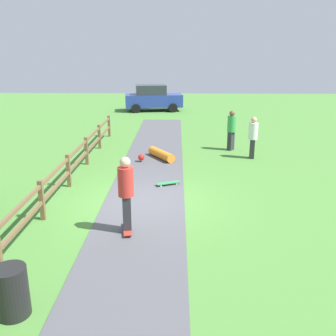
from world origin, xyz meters
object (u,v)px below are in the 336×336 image
at_px(bystander_white, 253,136).
at_px(trash_bin, 12,292).
at_px(skater_riding, 126,191).
at_px(skater_fallen, 160,155).
at_px(skateboard_loose, 168,183).
at_px(bystander_green, 231,128).
at_px(parked_car_blue, 153,98).

bearing_deg(bystander_white, trash_bin, -120.52).
bearing_deg(bystander_white, skater_riding, -122.38).
distance_m(skater_fallen, skateboard_loose, 3.24).
bearing_deg(bystander_green, skateboard_loose, -119.49).
distance_m(skater_fallen, bystander_white, 3.94).
relative_size(skater_riding, parked_car_blue, 0.44).
bearing_deg(parked_car_blue, skateboard_loose, -84.72).
height_order(bystander_green, parked_car_blue, parked_car_blue).
xyz_separation_m(trash_bin, bystander_white, (5.91, 10.02, 0.51)).
bearing_deg(skater_riding, skateboard_loose, 74.69).
height_order(trash_bin, parked_car_blue, parked_car_blue).
bearing_deg(skater_riding, skater_fallen, 85.60).
height_order(bystander_white, parked_car_blue, parked_car_blue).
distance_m(trash_bin, bystander_green, 12.52).
relative_size(bystander_white, bystander_green, 0.97).
relative_size(skater_riding, bystander_green, 1.07).
height_order(trash_bin, bystander_white, bystander_white).
relative_size(skater_riding, bystander_white, 1.10).
relative_size(skater_fallen, bystander_green, 0.87).
height_order(skateboard_loose, bystander_white, bystander_white).
distance_m(trash_bin, skater_fallen, 9.97).
distance_m(skater_riding, parked_car_blue, 19.88).
bearing_deg(skater_riding, trash_bin, -116.18).
distance_m(skater_riding, bystander_green, 9.02).
bearing_deg(bystander_green, parked_car_blue, 110.08).
xyz_separation_m(skater_riding, bystander_green, (3.66, 8.24, -0.10)).
relative_size(trash_bin, skater_fallen, 0.57).
relative_size(skater_riding, skateboard_loose, 2.36).
bearing_deg(trash_bin, skater_fallen, 78.13).
relative_size(skateboard_loose, bystander_white, 0.47).
height_order(skater_riding, skater_fallen, skater_riding).
xyz_separation_m(bystander_white, parked_car_blue, (-4.95, 12.99, -0.00)).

